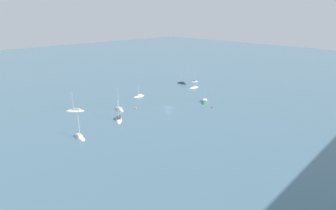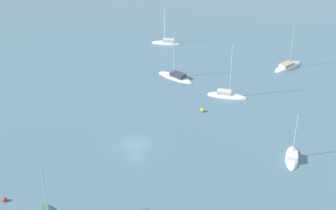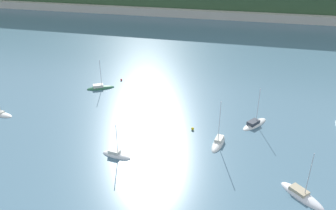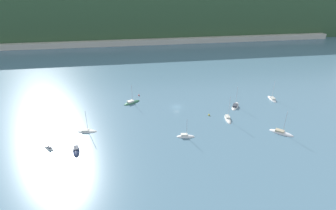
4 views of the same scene
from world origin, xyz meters
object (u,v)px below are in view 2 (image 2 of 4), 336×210
Objects in this scene: sailboat_1 at (227,96)px; sailboat_8 at (292,158)px; mooring_buoy_0 at (202,110)px; mooring_buoy_1 at (4,199)px; sailboat_5 at (176,77)px; sailboat_2 at (166,43)px; sailboat_0 at (288,67)px.

sailboat_1 is 1.38× the size of sailboat_8.
sailboat_8 is at bearing -132.77° from mooring_buoy_0.
sailboat_5 is at bearing -23.52° from mooring_buoy_1.
sailboat_2 is 35.58m from mooring_buoy_0.
mooring_buoy_1 is at bearing -121.45° from sailboat_1.
sailboat_0 is at bearing -37.58° from mooring_buoy_0.
sailboat_5 is 14.63× the size of mooring_buoy_0.
sailboat_0 is 1.01× the size of sailboat_5.
sailboat_1 is 31.21m from sailboat_2.
sailboat_8 is at bearing -54.78° from sailboat_1.
sailboat_5 reaches higher than sailboat_8.
sailboat_0 is 0.90× the size of sailboat_1.
sailboat_2 is at bearing -12.59° from mooring_buoy_1.
sailboat_1 is at bearing 178.43° from sailboat_5.
sailboat_2 is 53.28m from sailboat_8.
sailboat_5 reaches higher than mooring_buoy_1.
mooring_buoy_0 is (13.16, 14.22, 0.22)m from sailboat_8.
sailboat_5 reaches higher than mooring_buoy_0.
sailboat_1 is at bearing 121.20° from sailboat_2.
sailboat_1 is 22.07m from sailboat_8.
sailboat_5 is at bearing 104.96° from sailboat_2.
sailboat_0 is 1.23× the size of sailboat_8.
mooring_buoy_1 is at bearing 99.97° from sailboat_5.
sailboat_8 reaches higher than mooring_buoy_0.
mooring_buoy_0 is at bearing 54.76° from sailboat_8.
sailboat_8 is at bearing -69.24° from mooring_buoy_1.
sailboat_8 is (-47.10, -24.90, -0.02)m from sailboat_2.
mooring_buoy_1 is (-41.79, 18.19, 0.17)m from sailboat_5.
sailboat_8 is at bearing 160.59° from sailboat_5.
sailboat_5 is (-8.50, 23.57, 0.05)m from sailboat_0.
sailboat_8 is (-27.12, -20.50, -0.02)m from sailboat_5.
sailboat_5 reaches higher than sailboat_2.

